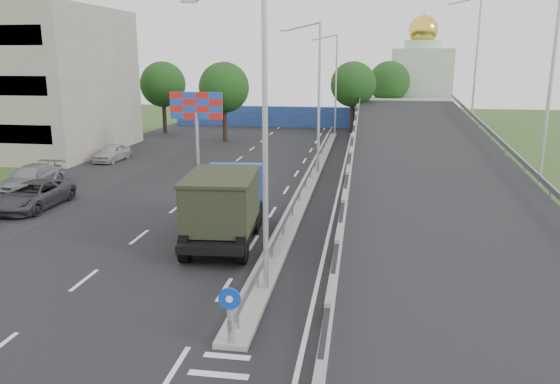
% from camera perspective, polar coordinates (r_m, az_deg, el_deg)
% --- Properties ---
extents(road_surface, '(26.00, 90.00, 0.04)m').
position_cam_1_polar(road_surface, '(32.96, -2.70, -0.14)').
color(road_surface, black).
rests_on(road_surface, ground).
extents(parking_strip, '(8.00, 90.00, 0.05)m').
position_cam_1_polar(parking_strip, '(37.75, -22.42, 0.62)').
color(parking_strip, black).
rests_on(parking_strip, ground).
extents(median, '(1.00, 44.00, 0.20)m').
position_cam_1_polar(median, '(36.34, 3.21, 1.35)').
color(median, gray).
rests_on(median, ground).
extents(overpass_ramp, '(10.00, 50.00, 3.50)m').
position_cam_1_polar(overpass_ramp, '(36.07, 15.21, 3.46)').
color(overpass_ramp, gray).
rests_on(overpass_ramp, ground).
extents(median_guardrail, '(0.09, 44.00, 0.71)m').
position_cam_1_polar(median_guardrail, '(36.21, 3.22, 2.35)').
color(median_guardrail, gray).
rests_on(median_guardrail, median).
extents(sign_bollard, '(0.64, 0.23, 1.67)m').
position_cam_1_polar(sign_bollard, '(15.57, -5.20, -12.68)').
color(sign_bollard, black).
rests_on(sign_bollard, median).
extents(lamp_post_near, '(2.74, 0.18, 10.08)m').
position_cam_1_polar(lamp_post_near, '(17.77, -2.18, 6.85)').
color(lamp_post_near, '#B2B5B7').
rests_on(lamp_post_near, median).
extents(lamp_post_mid, '(2.74, 0.18, 10.08)m').
position_cam_1_polar(lamp_post_mid, '(37.52, 3.82, 10.54)').
color(lamp_post_mid, '#B2B5B7').
rests_on(lamp_post_mid, median).
extents(lamp_post_far, '(2.74, 0.18, 10.08)m').
position_cam_1_polar(lamp_post_far, '(57.45, 5.69, 11.66)').
color(lamp_post_far, '#B2B5B7').
rests_on(lamp_post_far, median).
extents(blue_wall, '(30.00, 0.50, 2.40)m').
position_cam_1_polar(blue_wall, '(64.11, 2.22, 7.81)').
color(blue_wall, navy).
rests_on(blue_wall, ground).
extents(church, '(7.00, 7.00, 13.80)m').
position_cam_1_polar(church, '(71.65, 14.46, 11.33)').
color(church, '#B2CCAD').
rests_on(church, ground).
extents(billboard, '(4.00, 0.24, 5.50)m').
position_cam_1_polar(billboard, '(41.43, -8.74, 8.48)').
color(billboard, '#B2B5B7').
rests_on(billboard, ground).
extents(tree_left_mid, '(4.80, 4.80, 7.60)m').
position_cam_1_polar(tree_left_mid, '(53.13, -5.87, 10.80)').
color(tree_left_mid, black).
rests_on(tree_left_mid, ground).
extents(tree_median_far, '(4.80, 4.80, 7.60)m').
position_cam_1_polar(tree_median_far, '(59.39, 7.65, 11.07)').
color(tree_median_far, black).
rests_on(tree_median_far, ground).
extents(tree_left_far, '(4.80, 4.80, 7.60)m').
position_cam_1_polar(tree_left_far, '(60.34, -12.14, 10.93)').
color(tree_left_far, black).
rests_on(tree_left_far, ground).
extents(tree_ramp_far, '(4.80, 4.80, 7.60)m').
position_cam_1_polar(tree_ramp_far, '(66.41, 11.34, 11.21)').
color(tree_ramp_far, black).
rests_on(tree_ramp_far, ground).
extents(dump_truck, '(3.25, 7.44, 3.20)m').
position_cam_1_polar(dump_truck, '(24.24, -5.72, -1.03)').
color(dump_truck, black).
rests_on(dump_truck, ground).
extents(parked_car_c, '(2.44, 5.24, 1.45)m').
position_cam_1_polar(parked_car_c, '(32.37, -24.35, -0.32)').
color(parked_car_c, '#353439').
rests_on(parked_car_c, ground).
extents(parked_car_d, '(2.11, 5.13, 1.48)m').
position_cam_1_polar(parked_car_d, '(37.03, -24.58, 1.34)').
color(parked_car_d, gray).
rests_on(parked_car_d, ground).
extents(parked_car_e, '(1.76, 4.05, 1.36)m').
position_cam_1_polar(parked_car_e, '(45.04, -17.15, 3.94)').
color(parked_car_e, '#AFAEAA').
rests_on(parked_car_e, ground).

